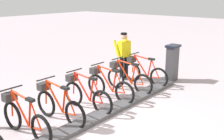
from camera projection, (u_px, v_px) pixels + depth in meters
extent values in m
plane|color=#AD9FA8|center=(96.00, 119.00, 6.79)|extent=(60.00, 60.00, 0.00)
cube|color=#47474C|center=(96.00, 117.00, 6.78)|extent=(0.44, 7.26, 0.10)
cube|color=#38383D|center=(172.00, 64.00, 9.60)|extent=(0.28, 0.44, 1.20)
cube|color=#194C8C|center=(169.00, 54.00, 9.60)|extent=(0.03, 0.30, 0.40)
cube|color=black|center=(173.00, 46.00, 9.43)|extent=(0.36, 0.52, 0.08)
torus|color=black|center=(159.00, 78.00, 8.97)|extent=(0.67, 0.07, 0.67)
torus|color=black|center=(132.00, 72.00, 9.61)|extent=(0.67, 0.07, 0.67)
cylinder|color=red|center=(141.00, 66.00, 9.33)|extent=(0.60, 0.05, 0.70)
cylinder|color=red|center=(150.00, 69.00, 9.13)|extent=(0.16, 0.04, 0.61)
cylinder|color=red|center=(143.00, 57.00, 9.21)|extent=(0.69, 0.05, 0.11)
cylinder|color=red|center=(153.00, 77.00, 9.11)|extent=(0.43, 0.03, 0.09)
cylinder|color=red|center=(155.00, 69.00, 8.99)|extent=(0.33, 0.03, 0.56)
cylinder|color=red|center=(133.00, 64.00, 9.51)|extent=(0.10, 0.04, 0.62)
cube|color=black|center=(151.00, 59.00, 9.00)|extent=(0.22, 0.10, 0.06)
cylinder|color=black|center=(134.00, 54.00, 9.40)|extent=(0.03, 0.54, 0.03)
cube|color=#2D2D2D|center=(132.00, 59.00, 9.53)|extent=(0.20, 0.28, 0.18)
torus|color=black|center=(143.00, 85.00, 8.28)|extent=(0.67, 0.07, 0.67)
torus|color=black|center=(116.00, 78.00, 8.93)|extent=(0.67, 0.07, 0.67)
cylinder|color=red|center=(124.00, 72.00, 8.64)|extent=(0.60, 0.05, 0.70)
cylinder|color=red|center=(133.00, 75.00, 8.44)|extent=(0.16, 0.04, 0.61)
cylinder|color=red|center=(126.00, 63.00, 8.52)|extent=(0.69, 0.05, 0.11)
cylinder|color=red|center=(137.00, 84.00, 8.42)|extent=(0.43, 0.03, 0.09)
cylinder|color=red|center=(139.00, 75.00, 8.30)|extent=(0.33, 0.03, 0.56)
cylinder|color=red|center=(117.00, 69.00, 8.83)|extent=(0.10, 0.04, 0.62)
cube|color=black|center=(135.00, 65.00, 8.31)|extent=(0.22, 0.10, 0.06)
cylinder|color=black|center=(117.00, 58.00, 8.71)|extent=(0.03, 0.54, 0.03)
cube|color=#2D2D2D|center=(115.00, 65.00, 8.84)|extent=(0.20, 0.28, 0.18)
torus|color=black|center=(125.00, 93.00, 7.59)|extent=(0.67, 0.07, 0.67)
torus|color=black|center=(96.00, 85.00, 8.24)|extent=(0.67, 0.07, 0.67)
cylinder|color=red|center=(105.00, 78.00, 7.95)|extent=(0.60, 0.05, 0.70)
cylinder|color=red|center=(114.00, 82.00, 7.75)|extent=(0.16, 0.04, 0.61)
cylinder|color=red|center=(107.00, 69.00, 7.84)|extent=(0.69, 0.05, 0.11)
cylinder|color=red|center=(119.00, 92.00, 7.73)|extent=(0.43, 0.03, 0.09)
cylinder|color=red|center=(120.00, 82.00, 7.61)|extent=(0.33, 0.03, 0.56)
cylinder|color=red|center=(97.00, 75.00, 8.14)|extent=(0.10, 0.04, 0.62)
cube|color=black|center=(116.00, 71.00, 7.63)|extent=(0.22, 0.10, 0.06)
cylinder|color=black|center=(98.00, 64.00, 8.03)|extent=(0.03, 0.54, 0.03)
cube|color=#2D2D2D|center=(95.00, 71.00, 8.15)|extent=(0.20, 0.28, 0.18)
torus|color=black|center=(102.00, 103.00, 6.91)|extent=(0.67, 0.07, 0.67)
torus|color=black|center=(74.00, 94.00, 7.55)|extent=(0.67, 0.07, 0.67)
cylinder|color=red|center=(82.00, 86.00, 7.27)|extent=(0.60, 0.05, 0.70)
cylinder|color=red|center=(92.00, 91.00, 7.07)|extent=(0.16, 0.04, 0.61)
cylinder|color=red|center=(83.00, 76.00, 7.15)|extent=(0.69, 0.05, 0.11)
cylinder|color=red|center=(96.00, 102.00, 7.05)|extent=(0.43, 0.03, 0.09)
cylinder|color=red|center=(98.00, 91.00, 6.93)|extent=(0.33, 0.03, 0.56)
cylinder|color=red|center=(74.00, 83.00, 7.45)|extent=(0.10, 0.04, 0.62)
cube|color=black|center=(93.00, 79.00, 6.94)|extent=(0.22, 0.10, 0.06)
cylinder|color=black|center=(74.00, 70.00, 7.34)|extent=(0.03, 0.54, 0.03)
cube|color=#2D2D2D|center=(72.00, 78.00, 7.47)|extent=(0.20, 0.28, 0.18)
torus|color=black|center=(75.00, 115.00, 6.22)|extent=(0.67, 0.07, 0.67)
torus|color=black|center=(46.00, 104.00, 6.87)|extent=(0.67, 0.07, 0.67)
cylinder|color=red|center=(54.00, 96.00, 6.58)|extent=(0.60, 0.05, 0.70)
cylinder|color=red|center=(64.00, 101.00, 6.38)|extent=(0.16, 0.04, 0.61)
cylinder|color=red|center=(55.00, 85.00, 6.46)|extent=(0.69, 0.05, 0.11)
cylinder|color=red|center=(69.00, 114.00, 6.36)|extent=(0.43, 0.03, 0.09)
cylinder|color=red|center=(70.00, 102.00, 6.24)|extent=(0.33, 0.03, 0.56)
cylinder|color=red|center=(46.00, 92.00, 6.77)|extent=(0.10, 0.04, 0.62)
cube|color=black|center=(65.00, 88.00, 6.25)|extent=(0.22, 0.10, 0.06)
cylinder|color=black|center=(46.00, 78.00, 6.65)|extent=(0.03, 0.54, 0.03)
cube|color=#2D2D2D|center=(44.00, 86.00, 6.78)|extent=(0.20, 0.28, 0.18)
torus|color=black|center=(41.00, 130.00, 5.53)|extent=(0.67, 0.07, 0.67)
torus|color=black|center=(13.00, 116.00, 6.18)|extent=(0.67, 0.07, 0.67)
cylinder|color=red|center=(20.00, 108.00, 5.89)|extent=(0.60, 0.05, 0.70)
cylinder|color=red|center=(30.00, 114.00, 5.69)|extent=(0.16, 0.04, 0.61)
cylinder|color=red|center=(20.00, 96.00, 5.78)|extent=(0.69, 0.05, 0.11)
cylinder|color=red|center=(35.00, 128.00, 5.67)|extent=(0.43, 0.03, 0.09)
cylinder|color=red|center=(36.00, 116.00, 5.55)|extent=(0.33, 0.03, 0.56)
cylinder|color=red|center=(12.00, 103.00, 6.08)|extent=(0.10, 0.04, 0.62)
cube|color=black|center=(30.00, 100.00, 5.57)|extent=(0.22, 0.10, 0.06)
cylinder|color=black|center=(11.00, 88.00, 5.97)|extent=(0.03, 0.54, 0.03)
cube|color=#2D2D2D|center=(9.00, 97.00, 6.09)|extent=(0.20, 0.28, 0.18)
cube|color=white|center=(120.00, 78.00, 9.94)|extent=(0.28, 0.17, 0.10)
cube|color=white|center=(127.00, 77.00, 9.98)|extent=(0.28, 0.17, 0.10)
cylinder|color=black|center=(122.00, 68.00, 9.80)|extent=(0.15, 0.15, 0.82)
cylinder|color=black|center=(126.00, 67.00, 9.92)|extent=(0.15, 0.15, 0.82)
cube|color=yellow|center=(124.00, 49.00, 9.68)|extent=(0.35, 0.45, 0.56)
cylinder|color=yellow|center=(116.00, 48.00, 9.60)|extent=(0.35, 0.18, 0.57)
cylinder|color=yellow|center=(128.00, 47.00, 9.90)|extent=(0.35, 0.18, 0.57)
sphere|color=tan|center=(124.00, 37.00, 9.56)|extent=(0.22, 0.22, 0.22)
cylinder|color=black|center=(124.00, 34.00, 9.55)|extent=(0.22, 0.22, 0.06)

